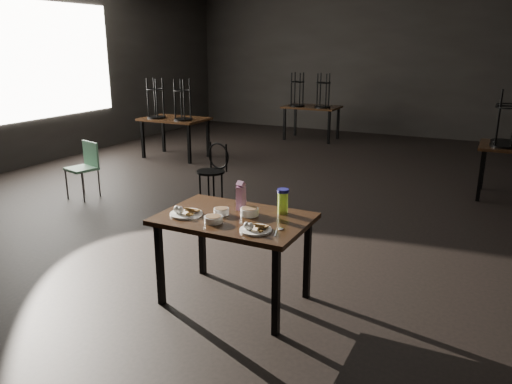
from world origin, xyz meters
The scene contains 14 objects.
room centered at (-0.06, 0.01, 2.33)m, with size 12.00×12.04×3.22m.
main_table centered at (0.59, -2.68, 0.67)m, with size 1.20×0.80×0.75m.
plate_left centered at (0.21, -2.81, 0.77)m, with size 0.27×0.27×0.09m.
plate_right centered at (0.88, -2.89, 0.77)m, with size 0.24×0.24×0.08m.
bowl_near centered at (0.47, -2.67, 0.78)m, with size 0.13×0.13×0.05m.
bowl_far centered at (0.68, -2.59, 0.78)m, with size 0.15×0.15×0.06m.
bowl_big centered at (0.51, -2.87, 0.78)m, with size 0.14×0.14×0.05m.
juice_carton centered at (0.56, -2.50, 0.87)m, with size 0.07×0.07×0.25m.
water_bottle centered at (0.91, -2.43, 0.86)m, with size 0.12×0.12×0.21m.
spoon centered at (1.04, -2.79, 0.75)m, with size 0.05×0.19×0.01m.
bentwood_chair centered at (-1.00, -0.37, 0.48)m, with size 0.41×0.40×0.80m.
school_chair centered at (-2.72, -0.99, 0.47)m, with size 0.44×0.44×0.78m.
bg_table_left centered at (-3.08, 1.65, 0.75)m, with size 1.20×0.80×1.48m.
bg_table_far centered at (-1.42, 4.53, 0.75)m, with size 1.20×0.80×1.48m.
Camera 1 is at (2.43, -5.99, 2.09)m, focal length 35.00 mm.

